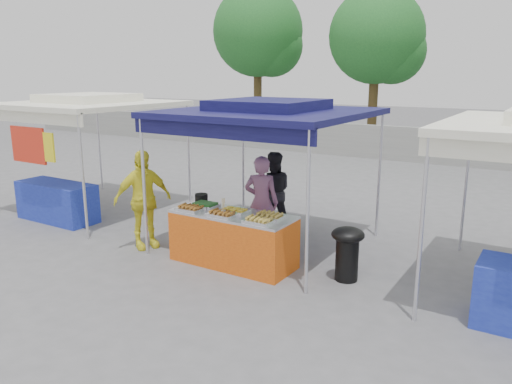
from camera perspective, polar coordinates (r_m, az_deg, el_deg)
The scene contains 22 objects.
ground_plane at distance 8.24m, azimuth -2.22°, elevation -7.95°, with size 80.00×80.00×0.00m, color slate.
back_wall at distance 18.04m, azimuth 17.75°, elevation 5.15°, with size 40.00×0.25×1.20m, color gray.
main_canopy at distance 8.52m, azimuth 1.33°, elevation 9.17°, with size 3.20×3.20×2.57m.
neighbor_stall_left at distance 11.29m, azimuth -19.96°, elevation 5.50°, with size 3.20×3.20×2.57m.
tree_0 at distance 22.75m, azimuth 0.60°, elevation 17.49°, with size 3.92×3.92×6.73m.
tree_1 at distance 20.21m, azimuth 14.03°, elevation 16.48°, with size 3.62×3.58×6.16m.
vendor_table at distance 8.02m, azimuth -2.65°, elevation -5.34°, with size 2.00×0.80×0.85m.
food_tray_fl at distance 8.08m, azimuth -7.53°, elevation -1.88°, with size 0.42×0.30×0.07m.
food_tray_fm at distance 7.71m, azimuth -3.89°, elevation -2.55°, with size 0.42×0.30×0.07m.
food_tray_fr at distance 7.36m, azimuth 0.29°, elevation -3.30°, with size 0.42×0.30×0.07m.
food_tray_bl at distance 8.28m, azimuth -5.82°, elevation -1.47°, with size 0.42×0.30×0.07m.
food_tray_bm at distance 7.92m, azimuth -2.39°, elevation -2.11°, with size 0.42×0.30×0.07m.
food_tray_br at distance 7.60m, azimuth 1.61°, elevation -2.76°, with size 0.42×0.30×0.07m.
cooking_pot at distance 8.64m, azimuth -6.26°, elevation -0.64°, with size 0.22×0.22×0.13m, color black.
skewer_cup at distance 7.73m, azimuth -3.75°, elevation -2.42°, with size 0.07×0.07×0.09m, color silver.
wok_burner at distance 7.50m, azimuth 10.40°, elevation -6.41°, with size 0.49×0.49×0.82m.
crate_left at distance 8.92m, azimuth -1.81°, elevation -5.16°, with size 0.53×0.37×0.32m, color #1627B3.
crate_right at distance 8.53m, azimuth 1.52°, elevation -6.11°, with size 0.50×0.35×0.30m, color #1627B3.
crate_stacked at distance 8.43m, azimuth 1.53°, elevation -4.24°, with size 0.47×0.33×0.28m, color #1627B3.
vendor_woman at distance 8.64m, azimuth 0.62°, elevation -1.21°, with size 0.60×0.39×1.64m, color #986084.
helper_man at distance 9.63m, azimuth 1.92°, elevation 0.06°, with size 0.75×0.59×1.55m, color black.
customer_person at distance 8.87m, azimuth -12.82°, elevation -0.85°, with size 1.02×0.42×1.73m, color #F9F137.
Camera 1 is at (4.31, -6.35, 3.01)m, focal length 35.00 mm.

